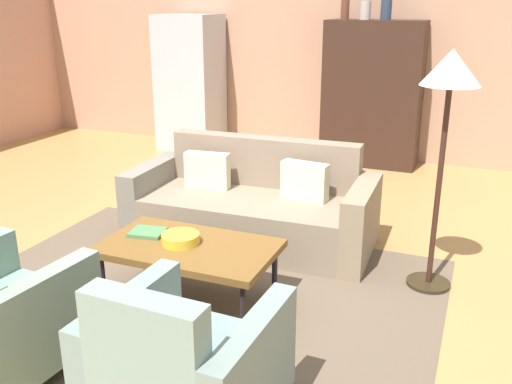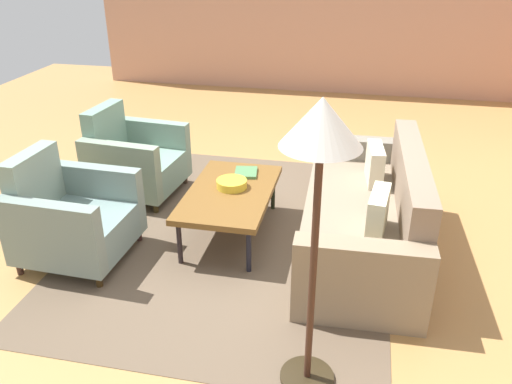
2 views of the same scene
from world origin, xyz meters
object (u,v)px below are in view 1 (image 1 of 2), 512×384
Objects in this scene: cabinet at (372,94)px; vase_round at (365,10)px; couch at (254,208)px; armchair_right at (182,373)px; fruit_bowl at (181,239)px; floor_lamp at (449,91)px; coffee_table at (189,250)px; refrigerator at (190,83)px; book_stack at (148,232)px; vase_tall at (345,4)px; vase_small at (386,7)px.

vase_round is at bearing -178.19° from cabinet.
couch is at bearing -98.81° from cabinet.
fruit_bowl is (-0.66, 1.17, 0.11)m from armchair_right.
floor_lamp reaches higher than armchair_right.
refrigerator reaches higher than coffee_table.
book_stack is 4.27m from refrigerator.
couch is 3.30m from vase_tall.
cabinet is at bearing 0.68° from vase_tall.
cabinet is at bearing 78.59° from book_stack.
armchair_right is 0.48× the size of refrigerator.
armchair_right is at bearing -88.24° from cabinet.
vase_tall is at bearing 2.67° from refrigerator.
floor_lamp is at bearing 29.12° from coffee_table.
floor_lamp is (1.60, 0.86, 0.99)m from fruit_bowl.
vase_tall is at bearing 84.22° from book_stack.
vase_tall reaches higher than fruit_bowl.
coffee_table is 4.04× the size of vase_small.
vase_small is (0.25, 0.00, 0.04)m from vase_round.
vase_round is at bearing -97.60° from couch.
armchair_right is 5.43m from vase_small.
vase_small is at bearing 81.53° from fruit_bowl.
vase_round is 0.74× the size of vase_small.
refrigerator is (-2.04, 3.93, 0.47)m from fruit_bowl.
vase_small reaches higher than armchair_right.
fruit_bowl is at bearing -94.96° from vase_round.
fruit_bowl is 0.14× the size of refrigerator.
vase_round is at bearing 95.55° from armchair_right.
vase_small is (0.54, 4.03, 1.56)m from coffee_table.
armchair_right reaches higher than fruit_bowl.
refrigerator reaches higher than book_stack.
book_stack is 1.21× the size of vase_round.
cabinet is 5.09× the size of vase_tall.
armchair_right is 4.00× the size of vase_round.
book_stack is 2.30m from floor_lamp.
vase_round is at bearing 2.39° from refrigerator.
cabinet is (0.44, 4.03, 0.51)m from coffee_table.
cabinet is 1.02m from vase_round.
cabinet reaches higher than floor_lamp.
coffee_table is at bearing -97.61° from vase_small.
vase_tall reaches higher than book_stack.
armchair_right is 2.49× the size of vase_tall.
armchair_right is (0.60, -1.17, -0.04)m from coffee_table.
book_stack is 4.28m from vase_round.
book_stack is 0.15× the size of floor_lamp.
cabinet is at bearing -100.56° from couch.
book_stack is 0.75× the size of vase_tall.
refrigerator is (-1.74, 3.87, 0.49)m from book_stack.
vase_tall is 1.19× the size of vase_small.
book_stack is at bearing -102.80° from vase_small.
armchair_right is at bearing -51.82° from book_stack.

